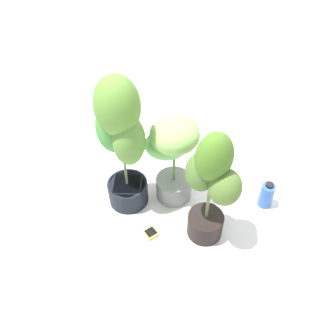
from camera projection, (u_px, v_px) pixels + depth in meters
name	position (u px, v px, depth m)	size (l,w,h in m)	color
ground_plane	(175.00, 204.00, 2.36)	(8.00, 8.00, 0.00)	silver
mylar_back_wall	(229.00, 14.00, 2.20)	(3.20, 0.01, 2.00)	silver
potted_plant_center	(172.00, 152.00, 2.15)	(0.43, 0.38, 0.66)	slate
potted_plant_front_right	(211.00, 185.00, 1.87)	(0.40, 0.28, 0.83)	black
potted_plant_front_left	(121.00, 138.00, 1.99)	(0.36, 0.36, 0.98)	black
hygrometer_box	(151.00, 233.00, 2.18)	(0.11, 0.11, 0.03)	#D2CB4E
nutrient_bottle	(266.00, 195.00, 2.29)	(0.09, 0.09, 0.21)	#3762B8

